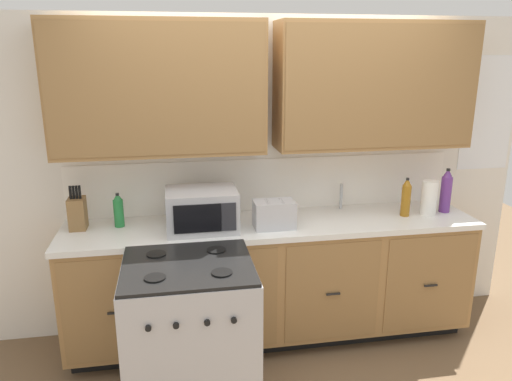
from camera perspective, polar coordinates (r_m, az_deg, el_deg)
ground_plane at (r=3.67m, az=2.87°, el=-19.18°), size 8.00×8.00×0.00m
wall_unit at (r=3.52m, az=1.47°, el=8.03°), size 4.13×0.40×2.37m
counter_run at (r=3.67m, az=1.95°, el=-10.40°), size 2.96×0.64×0.93m
stove_range at (r=3.06m, az=-7.68°, el=-16.54°), size 0.76×0.68×0.95m
microwave at (r=3.33m, az=-6.37°, el=-2.25°), size 0.48×0.37×0.28m
toaster at (r=3.36m, az=2.14°, el=-2.80°), size 0.28×0.18×0.19m
knife_block at (r=3.54m, az=-20.22°, el=-2.48°), size 0.11×0.14×0.31m
sink_faucet at (r=3.81m, az=9.96°, el=-0.67°), size 0.02×0.02×0.20m
paper_towel_roll at (r=3.84m, az=19.65°, el=-0.79°), size 0.12×0.12×0.26m
bottle_violet at (r=3.94m, az=21.41°, el=-0.04°), size 0.08×0.08×0.34m
bottle_green at (r=3.50m, az=-15.83°, el=-2.25°), size 0.07×0.07×0.24m
bottle_amber at (r=3.75m, az=17.20°, el=-0.79°), size 0.07×0.07×0.29m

